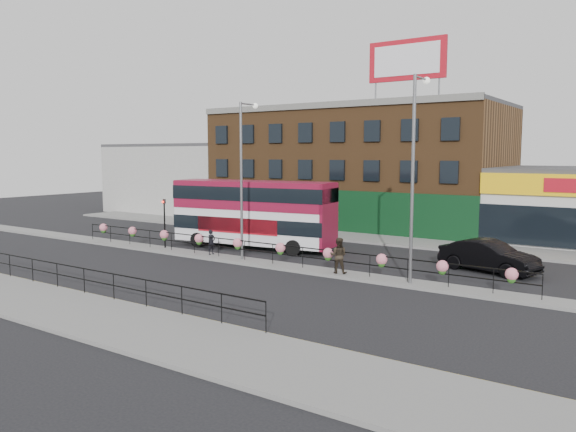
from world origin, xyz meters
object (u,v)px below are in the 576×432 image
Objects in this scene: car at (489,256)px; lamp_column_west at (244,166)px; pedestrian_b at (339,255)px; double_decker_bus at (253,207)px; lamp_column_east at (415,161)px; pedestrian_a at (211,242)px.

car is 14.43m from lamp_column_west.
lamp_column_west is (-6.63, 0.55, 4.47)m from pedestrian_b.
double_decker_bus reaches higher than pedestrian_b.
pedestrian_b is 8.02m from lamp_column_west.
double_decker_bus is 1.25× the size of lamp_column_west.
pedestrian_b is 6.25m from lamp_column_east.
lamp_column_east is (12.68, -3.96, 3.19)m from double_decker_bus.
double_decker_bus is 5.08m from lamp_column_west.
car is 0.60× the size of lamp_column_west.
double_decker_bus is at bearing 120.39° from lamp_column_west.
pedestrian_b is at bearing -25.63° from double_decker_bus.
lamp_column_east is (-2.24, -5.11, 5.10)m from car.
car is at bearing 66.37° from lamp_column_east.
lamp_column_east is (12.98, -0.13, 5.05)m from pedestrian_a.
pedestrian_a is 0.16× the size of lamp_column_east.
car is at bearing 20.65° from lamp_column_west.
pedestrian_a is 5.25m from lamp_column_west.
lamp_column_west is at bearing 125.54° from car.
pedestrian_b reaches higher than pedestrian_a.
double_decker_bus is 2.08× the size of car.
pedestrian_a is (-15.22, -4.98, 0.06)m from car.
pedestrian_a is at bearing -176.17° from lamp_column_west.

